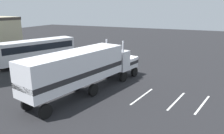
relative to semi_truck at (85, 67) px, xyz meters
The scene contains 7 objects.
ground_plane 7.36m from the semi_truck, 14.21° to the right, with size 120.00×120.00×0.00m, color #232326.
lane_stripe_near 5.93m from the semi_truck, 75.66° to the right, with size 4.40×0.16×0.01m, color silver.
lane_stripe_mid 8.73m from the semi_truck, 79.18° to the right, with size 4.40×0.16×0.01m, color silver.
lane_stripe_far 10.76m from the semi_truck, 80.54° to the right, with size 4.40×0.16×0.01m, color silver.
semi_truck is the anchor object (origin of this frame).
person_bystander 3.55m from the semi_truck, 106.52° to the left, with size 0.37×0.47×1.63m.
parked_bus 13.86m from the semi_truck, 60.46° to the left, with size 11.18×6.34×3.40m.
Camera 1 is at (-23.24, -8.50, 7.87)m, focal length 34.70 mm.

